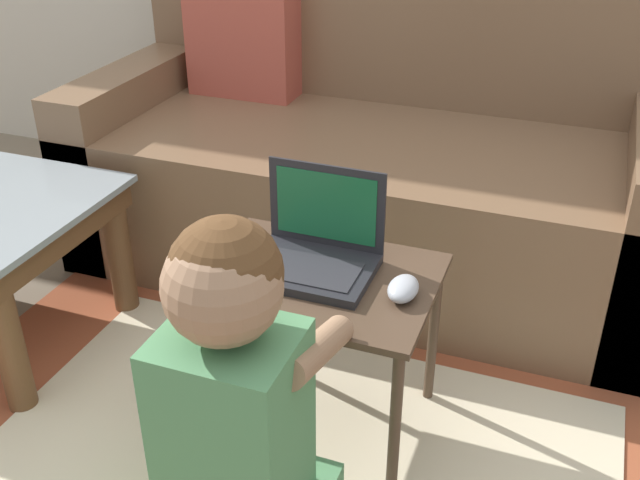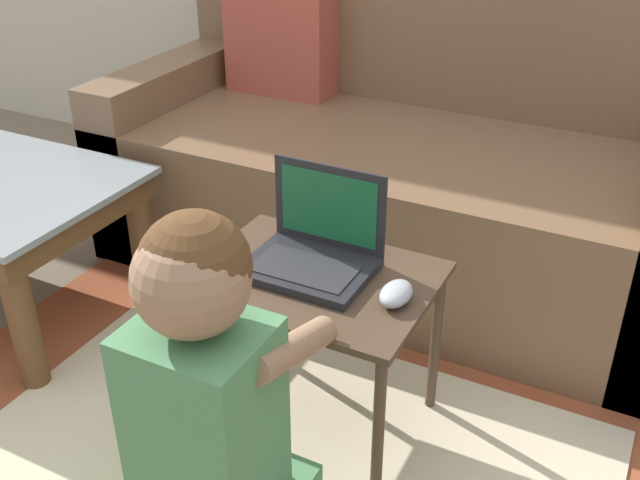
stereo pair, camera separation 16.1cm
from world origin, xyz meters
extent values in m
plane|color=#7F705B|center=(0.00, 0.00, 0.00)|extent=(16.00, 16.00, 0.00)
cube|color=#9E4C2D|center=(0.03, -0.01, 0.00)|extent=(1.92, 1.42, 0.01)
cube|color=beige|center=(0.03, -0.01, 0.01)|extent=(1.38, 1.02, 0.00)
cube|color=brown|center=(-0.09, 0.99, 0.22)|extent=(1.77, 0.86, 0.45)
cube|color=brown|center=(-0.09, 1.32, 0.67)|extent=(1.77, 0.19, 0.45)
cube|color=brown|center=(-0.90, 0.99, 0.28)|extent=(0.16, 0.86, 0.57)
cube|color=#B24C3D|center=(-0.60, 1.16, 0.63)|extent=(0.36, 0.14, 0.36)
cylinder|color=brown|center=(-0.67, 0.00, 0.20)|extent=(0.07, 0.07, 0.40)
cylinder|color=brown|center=(-0.67, 0.45, 0.20)|extent=(0.07, 0.07, 0.40)
cube|color=#4C3828|center=(0.03, 0.20, 0.40)|extent=(0.51, 0.39, 0.02)
cylinder|color=#4C3828|center=(-0.20, 0.03, 0.20)|extent=(0.02, 0.02, 0.39)
cylinder|color=#4C3828|center=(0.25, 0.03, 0.20)|extent=(0.02, 0.02, 0.39)
cylinder|color=#4C3828|center=(-0.20, 0.37, 0.20)|extent=(0.02, 0.02, 0.39)
cylinder|color=#4C3828|center=(0.25, 0.37, 0.20)|extent=(0.02, 0.02, 0.39)
cube|color=#232328|center=(0.01, 0.21, 0.42)|extent=(0.27, 0.20, 0.02)
cube|color=#28282D|center=(0.01, 0.19, 0.43)|extent=(0.22, 0.12, 0.00)
cube|color=#232328|center=(0.01, 0.31, 0.53)|extent=(0.27, 0.01, 0.19)
cube|color=#196038|center=(0.01, 0.31, 0.53)|extent=(0.23, 0.00, 0.16)
ellipsoid|color=#B2B7C1|center=(0.22, 0.19, 0.43)|extent=(0.06, 0.10, 0.04)
cube|color=#518E5B|center=(0.03, -0.22, 0.36)|extent=(0.23, 0.20, 0.37)
sphere|color=#9E7556|center=(0.03, -0.22, 0.64)|extent=(0.19, 0.19, 0.19)
sphere|color=brown|center=(0.03, -0.21, 0.66)|extent=(0.18, 0.18, 0.18)
cylinder|color=#9E7556|center=(-0.07, -0.10, 0.46)|extent=(0.06, 0.26, 0.13)
cylinder|color=#9E7556|center=(0.14, -0.10, 0.46)|extent=(0.06, 0.26, 0.13)
camera|label=1|loc=(0.50, -1.06, 1.26)|focal=42.00mm
camera|label=2|loc=(0.65, -1.00, 1.26)|focal=42.00mm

